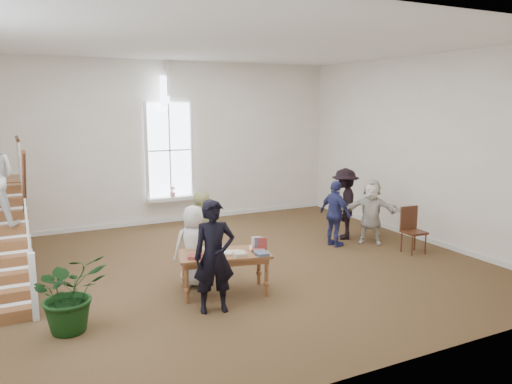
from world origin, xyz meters
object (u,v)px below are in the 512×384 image
elderly_woman (194,246)px  floor_plant (70,293)px  woman_cluster_b (345,204)px  police_officer (214,257)px  woman_cluster_a (335,214)px  library_table (226,257)px  side_chair (412,227)px  woman_cluster_c (371,211)px  person_yellow (200,234)px

elderly_woman → floor_plant: bearing=29.9°
elderly_woman → woman_cluster_b: 4.69m
police_officer → woman_cluster_a: 4.55m
elderly_woman → woman_cluster_b: (4.46, 1.43, 0.13)m
library_table → side_chair: bearing=18.8°
woman_cluster_c → floor_plant: bearing=-125.2°
woman_cluster_b → floor_plant: size_ratio=1.49×
library_table → woman_cluster_a: bearing=38.5°
police_officer → person_yellow: 1.80m
police_officer → woman_cluster_c: 5.27m
library_table → person_yellow: 1.13m
woman_cluster_a → side_chair: size_ratio=1.50×
woman_cluster_a → person_yellow: bearing=86.9°
floor_plant → library_table: bearing=7.0°
woman_cluster_b → side_chair: bearing=56.0°
police_officer → side_chair: 5.34m
woman_cluster_c → library_table: bearing=-121.3°
library_table → person_yellow: (-0.07, 1.12, 0.17)m
elderly_woman → floor_plant: size_ratio=1.28×
elderly_woman → floor_plant: elderly_woman is taller
side_chair → woman_cluster_c: bearing=114.8°
person_yellow → woman_cluster_c: size_ratio=1.06×
woman_cluster_b → floor_plant: bearing=-36.5°
elderly_woman → woman_cluster_a: (3.86, 0.98, 0.02)m
person_yellow → woman_cluster_a: size_ratio=1.07×
elderly_woman → floor_plant: (-2.28, -0.94, -0.16)m
woman_cluster_c → person_yellow: bearing=-135.4°
library_table → elderly_woman: (-0.37, 0.62, 0.09)m
elderly_woman → side_chair: size_ratio=1.45×
side_chair → woman_cluster_b: bearing=116.7°
floor_plant → woman_cluster_a: bearing=17.4°
woman_cluster_b → library_table: bearing=-29.3°
police_officer → woman_cluster_a: police_officer is taller
woman_cluster_b → woman_cluster_c: (0.30, -0.65, -0.10)m
elderly_woman → side_chair: 5.13m
library_table → woman_cluster_c: size_ratio=1.10×
woman_cluster_b → woman_cluster_c: size_ratio=1.12×
elderly_woman → woman_cluster_a: size_ratio=0.97×
elderly_woman → woman_cluster_c: 4.83m
library_table → woman_cluster_c: 4.61m
woman_cluster_b → police_officer: bearing=-25.4°
woman_cluster_b → woman_cluster_c: 0.72m
woman_cluster_b → person_yellow: bearing=-43.3°
elderly_woman → floor_plant: 2.48m
library_table → police_officer: size_ratio=0.94×
library_table → woman_cluster_a: size_ratio=1.11×
elderly_woman → woman_cluster_b: woman_cluster_b is taller
library_table → floor_plant: 2.68m
elderly_woman → woman_cluster_c: size_ratio=0.96×
police_officer → library_table: bearing=64.0°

